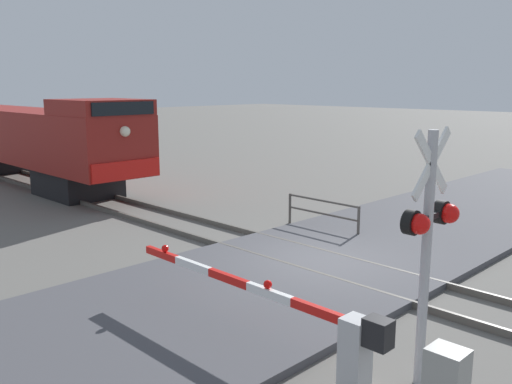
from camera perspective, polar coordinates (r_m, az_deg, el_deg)
ground_plane at (r=13.35m, az=6.71°, el=-7.64°), size 160.00×160.00×0.00m
rail_track_left at (r=12.80m, az=4.70°, el=-8.08°), size 0.08×80.00×0.15m
rail_track_right at (r=13.87m, az=8.57°, el=-6.64°), size 0.08×80.00×0.15m
road_surface at (r=13.33m, az=6.71°, el=-7.34°), size 36.00×5.70×0.15m
locomotive at (r=26.03m, az=-22.37°, el=5.17°), size 2.77×16.10×3.76m
crossing_signal at (r=7.94m, az=17.49°, el=-4.05°), size 1.18×0.33×3.71m
crossing_gate at (r=8.37m, az=6.28°, el=-13.75°), size 0.36×5.55×1.23m
guard_railing at (r=16.33m, az=6.91°, el=-1.91°), size 0.08×2.64×0.95m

